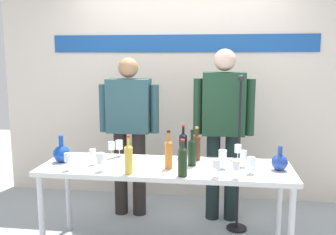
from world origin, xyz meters
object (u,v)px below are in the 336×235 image
object	(u,v)px
microphone_stand	(238,180)
decanter_blue_left	(62,153)
wine_bottle_4	(129,158)
wine_glass_left_1	(93,154)
wine_bottle_2	(183,160)
wine_bottle_1	(183,144)
decanter_blue_right	(280,162)
wine_glass_left_0	(100,159)
wine_glass_right_1	(223,156)
wine_glass_left_4	(68,158)
wine_glass_right_2	(236,166)
wine_bottle_3	(169,153)
presenter_left	(129,126)
wine_glass_right_3	(251,162)
presenter_right	(223,123)
wine_glass_left_3	(119,145)
wine_glass_right_4	(243,155)
wine_glass_left_2	(112,146)
wine_bottle_5	(192,151)
display_table	(166,173)
wine_bottle_0	(197,146)
wine_glass_right_0	(238,149)
wine_glass_right_5	(217,164)

from	to	relation	value
microphone_stand	decanter_blue_left	bearing A→B (deg)	-162.06
wine_bottle_4	wine_glass_left_1	xyz separation A→B (m)	(-0.36, 0.20, -0.03)
wine_bottle_2	wine_bottle_1	bearing A→B (deg)	94.89
decanter_blue_right	wine_glass_left_0	xyz separation A→B (m)	(-1.44, -0.22, 0.04)
decanter_blue_right	wine_glass_right_1	size ratio (longest dim) A/B	1.29
wine_glass_left_4	wine_glass_right_2	distance (m)	1.35
wine_bottle_3	wine_glass_left_4	bearing A→B (deg)	-168.51
presenter_left	wine_glass_right_3	distance (m)	1.48
wine_bottle_1	wine_glass_left_4	bearing A→B (deg)	-149.48
presenter_right	wine_glass_left_3	size ratio (longest dim) A/B	11.53
wine_bottle_3	wine_glass_left_0	world-z (taller)	wine_bottle_3
wine_glass_left_0	wine_glass_right_4	world-z (taller)	wine_glass_left_0
wine_glass_left_2	wine_bottle_4	bearing A→B (deg)	-58.58
wine_bottle_5	wine_glass_right_2	bearing A→B (deg)	-41.28
wine_bottle_1	wine_glass_left_2	bearing A→B (deg)	-170.25
display_table	wine_bottle_0	distance (m)	0.38
wine_glass_left_1	wine_glass_right_2	distance (m)	1.22
wine_bottle_5	microphone_stand	size ratio (longest dim) A/B	0.20
microphone_stand	wine_bottle_2	bearing A→B (deg)	-121.69
wine_bottle_4	wine_glass_right_4	size ratio (longest dim) A/B	2.16
wine_glass_left_1	wine_glass_right_4	xyz separation A→B (m)	(1.27, 0.10, 0.01)
wine_glass_left_3	wine_glass_right_1	bearing A→B (deg)	-15.47
wine_bottle_3	wine_glass_right_0	distance (m)	0.65
presenter_left	wine_bottle_3	distance (m)	0.97
wine_glass_left_1	wine_glass_left_4	world-z (taller)	wine_glass_left_4
decanter_blue_right	wine_bottle_5	bearing A→B (deg)	176.48
wine_glass_right_5	wine_bottle_3	bearing A→B (deg)	155.09
wine_bottle_3	display_table	bearing A→B (deg)	114.11
wine_glass_left_3	microphone_stand	bearing A→B (deg)	13.02
wine_bottle_0	wine_glass_right_0	size ratio (longest dim) A/B	1.97
wine_glass_right_4	wine_glass_right_5	distance (m)	0.38
wine_glass_right_0	wine_bottle_5	bearing A→B (deg)	-156.11
presenter_right	wine_glass_left_2	bearing A→B (deg)	-151.03
wine_bottle_0	wine_glass_left_4	bearing A→B (deg)	-156.00
wine_glass_right_0	wine_glass_right_5	world-z (taller)	wine_glass_right_0
wine_bottle_3	wine_glass_right_4	bearing A→B (deg)	11.48
presenter_right	wine_glass_left_4	bearing A→B (deg)	-142.25
wine_glass_left_1	wine_bottle_5	bearing A→B (deg)	6.21
wine_glass_right_4	wine_glass_left_4	bearing A→B (deg)	-168.52
wine_glass_left_3	wine_glass_right_5	size ratio (longest dim) A/B	1.07
wine_glass_left_0	wine_glass_left_2	size ratio (longest dim) A/B	1.00
wine_bottle_4	wine_glass_right_0	size ratio (longest dim) A/B	2.01
presenter_right	wine_bottle_2	bearing A→B (deg)	-107.84
wine_glass_right_0	wine_glass_right_1	bearing A→B (deg)	-120.43
presenter_right	wine_glass_right_3	world-z (taller)	presenter_right
decanter_blue_left	presenter_right	bearing A→B (deg)	27.66
decanter_blue_left	wine_glass_left_1	size ratio (longest dim) A/B	1.73
wine_glass_left_2	microphone_stand	xyz separation A→B (m)	(1.16, 0.33, -0.37)
wine_bottle_1	wine_glass_left_3	bearing A→B (deg)	-176.01
wine_bottle_2	wine_glass_right_0	world-z (taller)	wine_bottle_2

